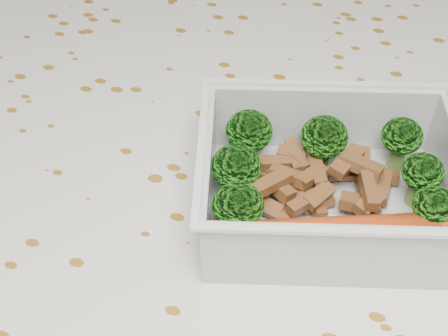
% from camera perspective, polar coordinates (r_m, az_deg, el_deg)
% --- Properties ---
extents(dining_table, '(1.40, 0.90, 0.75)m').
position_cam_1_polar(dining_table, '(0.48, 1.00, -9.61)').
color(dining_table, brown).
rests_on(dining_table, ground).
extents(tablecloth, '(1.46, 0.96, 0.19)m').
position_cam_1_polar(tablecloth, '(0.44, 1.09, -5.87)').
color(tablecloth, silver).
rests_on(tablecloth, dining_table).
extents(lunch_container, '(0.19, 0.16, 0.06)m').
position_cam_1_polar(lunch_container, '(0.39, 9.49, -2.02)').
color(lunch_container, silver).
rests_on(lunch_container, tablecloth).
extents(broccoli_florets, '(0.15, 0.12, 0.04)m').
position_cam_1_polar(broccoli_florets, '(0.39, 8.01, 0.45)').
color(broccoli_florets, '#608C3F').
rests_on(broccoli_florets, lunch_container).
extents(meat_pile, '(0.09, 0.07, 0.03)m').
position_cam_1_polar(meat_pile, '(0.40, 9.08, -1.31)').
color(meat_pile, brown).
rests_on(meat_pile, lunch_container).
extents(sausage, '(0.13, 0.06, 0.02)m').
position_cam_1_polar(sausage, '(0.37, 10.51, -5.92)').
color(sausage, '#B03813').
rests_on(sausage, lunch_container).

